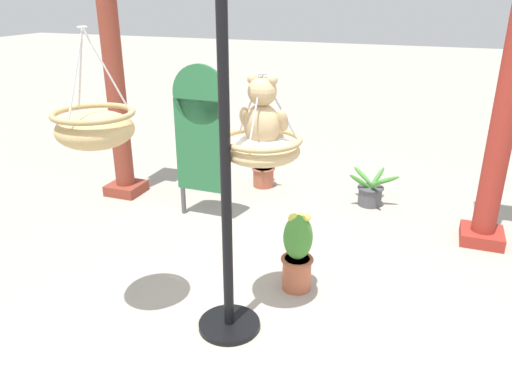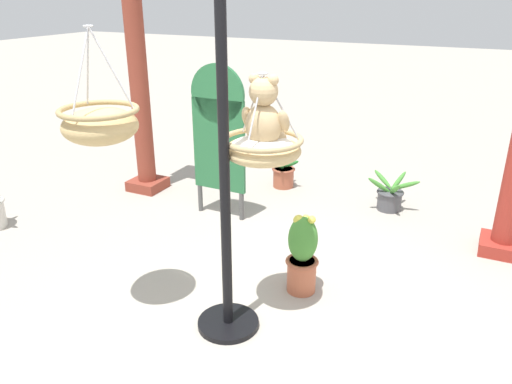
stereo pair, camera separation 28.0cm
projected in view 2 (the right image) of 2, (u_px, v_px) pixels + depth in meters
ground_plane at (252, 323)px, 3.61m from camera, size 40.00×40.00×0.00m
display_pole_central at (226, 238)px, 3.32m from camera, size 0.44×0.44×2.33m
hanging_basket_with_teddy at (263, 148)px, 3.25m from camera, size 0.54×0.54×0.59m
teddy_bear at (264, 117)px, 3.19m from camera, size 0.33×0.29×0.48m
hanging_basket_left_high at (100, 124)px, 3.21m from camera, size 0.52×0.52×0.74m
greenhouse_pillar_left at (138, 76)px, 5.52m from camera, size 0.41×0.41×2.80m
potted_plant_flowering_red at (390, 196)px, 5.41m from camera, size 0.55×0.52×0.40m
potted_plant_tall_leafy at (302, 254)px, 3.88m from camera, size 0.26×0.26×0.67m
potted_plant_conical_shrub at (284, 174)px, 6.04m from camera, size 0.34×0.40×0.38m
display_sign_board at (218, 129)px, 4.98m from camera, size 0.59×0.06×1.60m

